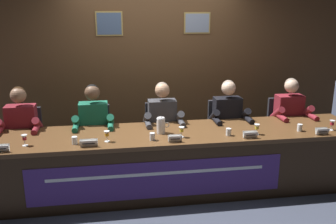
% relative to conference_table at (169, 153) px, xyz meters
% --- Properties ---
extents(ground_plane, '(12.00, 12.00, 0.00)m').
position_rel_conference_table_xyz_m(ground_plane, '(0.00, 0.13, -0.53)').
color(ground_plane, '#383D4C').
extents(wall_back_panelled, '(5.91, 0.14, 2.60)m').
position_rel_conference_table_xyz_m(wall_back_panelled, '(0.00, 1.52, 0.77)').
color(wall_back_panelled, brown).
rests_on(wall_back_panelled, ground_plane).
extents(conference_table, '(4.71, 0.88, 0.74)m').
position_rel_conference_table_xyz_m(conference_table, '(0.00, 0.00, 0.00)').
color(conference_table, brown).
rests_on(conference_table, ground_plane).
extents(chair_far_left, '(0.44, 0.45, 0.92)m').
position_rel_conference_table_xyz_m(chair_far_left, '(-1.76, 0.75, -0.08)').
color(chair_far_left, black).
rests_on(chair_far_left, ground_plane).
extents(panelist_far_left, '(0.51, 0.48, 1.25)m').
position_rel_conference_table_xyz_m(panelist_far_left, '(-1.76, 0.54, 0.20)').
color(panelist_far_left, black).
rests_on(panelist_far_left, ground_plane).
extents(nameplate_far_left, '(0.15, 0.06, 0.08)m').
position_rel_conference_table_xyz_m(nameplate_far_left, '(-1.78, -0.22, 0.25)').
color(nameplate_far_left, white).
rests_on(nameplate_far_left, conference_table).
extents(juice_glass_far_left, '(0.06, 0.06, 0.12)m').
position_rel_conference_table_xyz_m(juice_glass_far_left, '(-1.58, -0.08, 0.30)').
color(juice_glass_far_left, white).
rests_on(juice_glass_far_left, conference_table).
extents(chair_left, '(0.44, 0.45, 0.92)m').
position_rel_conference_table_xyz_m(chair_left, '(-0.88, 0.75, -0.08)').
color(chair_left, black).
rests_on(chair_left, ground_plane).
extents(panelist_left, '(0.51, 0.48, 1.25)m').
position_rel_conference_table_xyz_m(panelist_left, '(-0.88, 0.54, 0.20)').
color(panelist_left, black).
rests_on(panelist_left, ground_plane).
extents(nameplate_left, '(0.19, 0.06, 0.08)m').
position_rel_conference_table_xyz_m(nameplate_left, '(-0.90, -0.21, 0.25)').
color(nameplate_left, white).
rests_on(nameplate_left, conference_table).
extents(juice_glass_left, '(0.06, 0.06, 0.12)m').
position_rel_conference_table_xyz_m(juice_glass_left, '(-0.71, -0.08, 0.30)').
color(juice_glass_left, white).
rests_on(juice_glass_left, conference_table).
extents(water_cup_left, '(0.06, 0.06, 0.08)m').
position_rel_conference_table_xyz_m(water_cup_left, '(-1.06, -0.11, 0.25)').
color(water_cup_left, silver).
rests_on(water_cup_left, conference_table).
extents(chair_center, '(0.44, 0.45, 0.92)m').
position_rel_conference_table_xyz_m(chair_center, '(0.00, 0.75, -0.08)').
color(chair_center, black).
rests_on(chair_center, ground_plane).
extents(panelist_center, '(0.51, 0.48, 1.25)m').
position_rel_conference_table_xyz_m(panelist_center, '(0.00, 0.54, 0.20)').
color(panelist_center, black).
rests_on(panelist_center, ground_plane).
extents(nameplate_center, '(0.15, 0.06, 0.08)m').
position_rel_conference_table_xyz_m(nameplate_center, '(0.03, -0.21, 0.25)').
color(nameplate_center, white).
rests_on(nameplate_center, conference_table).
extents(juice_glass_center, '(0.06, 0.06, 0.12)m').
position_rel_conference_table_xyz_m(juice_glass_center, '(0.13, -0.07, 0.30)').
color(juice_glass_center, white).
rests_on(juice_glass_center, conference_table).
extents(water_cup_center, '(0.06, 0.06, 0.08)m').
position_rel_conference_table_xyz_m(water_cup_center, '(-0.21, -0.12, 0.25)').
color(water_cup_center, silver).
rests_on(water_cup_center, conference_table).
extents(chair_right, '(0.44, 0.45, 0.92)m').
position_rel_conference_table_xyz_m(chair_right, '(0.89, 0.75, -0.08)').
color(chair_right, black).
rests_on(chair_right, ground_plane).
extents(panelist_right, '(0.51, 0.48, 1.25)m').
position_rel_conference_table_xyz_m(panelist_right, '(0.89, 0.54, 0.20)').
color(panelist_right, black).
rests_on(panelist_right, ground_plane).
extents(nameplate_right, '(0.16, 0.06, 0.08)m').
position_rel_conference_table_xyz_m(nameplate_right, '(0.90, -0.21, 0.25)').
color(nameplate_right, white).
rests_on(nameplate_right, conference_table).
extents(juice_glass_right, '(0.06, 0.06, 0.12)m').
position_rel_conference_table_xyz_m(juice_glass_right, '(1.01, -0.11, 0.30)').
color(juice_glass_right, white).
rests_on(juice_glass_right, conference_table).
extents(water_cup_right, '(0.06, 0.06, 0.08)m').
position_rel_conference_table_xyz_m(water_cup_right, '(0.68, -0.09, 0.25)').
color(water_cup_right, silver).
rests_on(water_cup_right, conference_table).
extents(chair_far_right, '(0.44, 0.45, 0.92)m').
position_rel_conference_table_xyz_m(chair_far_right, '(1.77, 0.75, -0.08)').
color(chair_far_right, black).
rests_on(chair_far_right, ground_plane).
extents(panelist_far_right, '(0.51, 0.48, 1.25)m').
position_rel_conference_table_xyz_m(panelist_far_right, '(1.77, 0.54, 0.20)').
color(panelist_far_right, black).
rests_on(panelist_far_right, ground_plane).
extents(nameplate_far_right, '(0.15, 0.06, 0.08)m').
position_rel_conference_table_xyz_m(nameplate_far_right, '(1.77, -0.23, 0.25)').
color(nameplate_far_right, white).
rests_on(nameplate_far_right, conference_table).
extents(juice_glass_far_right, '(0.06, 0.06, 0.12)m').
position_rel_conference_table_xyz_m(juice_glass_far_right, '(1.97, -0.10, 0.30)').
color(juice_glass_far_right, white).
rests_on(juice_glass_far_right, conference_table).
extents(water_cup_far_right, '(0.06, 0.06, 0.08)m').
position_rel_conference_table_xyz_m(water_cup_far_right, '(1.57, -0.07, 0.25)').
color(water_cup_far_right, silver).
rests_on(water_cup_far_right, conference_table).
extents(water_pitcher_central, '(0.15, 0.10, 0.21)m').
position_rel_conference_table_xyz_m(water_pitcher_central, '(-0.08, 0.11, 0.31)').
color(water_pitcher_central, silver).
rests_on(water_pitcher_central, conference_table).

